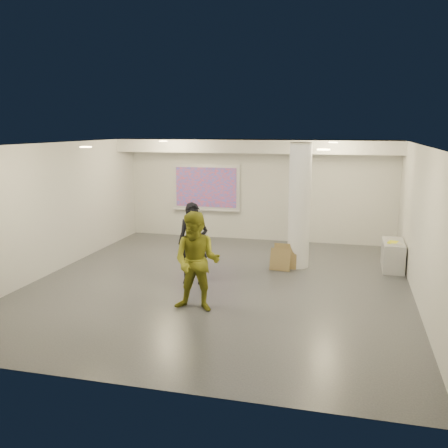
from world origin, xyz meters
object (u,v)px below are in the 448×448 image
(column, at_px, (299,206))
(man, at_px, (197,262))
(woman, at_px, (193,243))
(projection_screen, at_px, (206,188))
(credenza, at_px, (393,255))

(column, height_order, man, column)
(column, distance_m, woman, 2.86)
(man, bearing_deg, woman, 110.80)
(projection_screen, bearing_deg, column, -40.56)
(column, height_order, woman, column)
(column, bearing_deg, projection_screen, 139.44)
(column, distance_m, credenza, 2.53)
(woman, relative_size, man, 0.96)
(column, relative_size, projection_screen, 1.43)
(projection_screen, relative_size, man, 1.13)
(column, bearing_deg, woman, -137.97)
(projection_screen, xyz_separation_m, credenza, (5.32, -2.30, -1.19))
(projection_screen, height_order, woman, projection_screen)
(projection_screen, bearing_deg, woman, -77.19)
(credenza, height_order, woman, woman)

